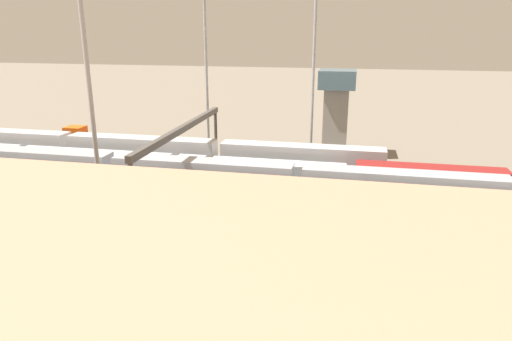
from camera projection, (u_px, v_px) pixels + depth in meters
The scene contains 19 objects.
ground_plane at pixel (196, 191), 61.37m from camera, with size 400.00×400.00×0.00m, color #756B5B.
track_bed_0 at pixel (222, 165), 73.03m from camera, with size 140.00×2.80×0.12m, color #3D3833.
track_bed_1 at pixel (213, 174), 68.36m from camera, with size 140.00×2.80×0.12m, color #3D3833.
track_bed_2 at pixel (202, 185), 63.69m from camera, with size 140.00×2.80×0.12m, color #4C443D.
track_bed_3 at pixel (190, 197), 59.01m from camera, with size 140.00×2.80×0.12m, color #4C443D.
track_bed_4 at pixel (176, 212), 54.34m from camera, with size 140.00×2.80×0.12m, color #3D3833.
track_bed_5 at pixel (158, 229), 49.67m from camera, with size 140.00×2.80×0.12m, color #4C443D.
train_on_track_4 at pixel (139, 193), 54.62m from camera, with size 139.00×3.06×4.40m.
train_on_track_1 at pixel (142, 153), 69.78m from camera, with size 71.40×3.06×5.00m.
train_on_track_3 at pixel (202, 179), 57.92m from camera, with size 119.80×3.06×5.00m.
train_on_track_0 at pixel (92, 145), 76.86m from camera, with size 10.00×3.00×5.00m.
train_on_track_5 at pixel (138, 205), 49.33m from camera, with size 71.40×3.06×5.00m.
train_on_track_2 at pixel (158, 168), 64.34m from camera, with size 90.60×3.06×4.40m.
light_mast_0 at pixel (205, 30), 71.19m from camera, with size 2.80×0.70×33.00m.
light_mast_1 at pixel (88, 75), 41.99m from camera, with size 2.80×0.70×26.00m.
light_mast_2 at pixel (314, 52), 67.46m from camera, with size 2.80×0.70×27.44m.
signal_gantry at pixel (183, 135), 59.43m from camera, with size 0.70×30.00×8.80m.
maintenance_shed at pixel (138, 313), 26.23m from camera, with size 47.32×21.54×10.56m, color tan.
control_tower at pixel (336, 106), 76.99m from camera, with size 6.00×6.00×14.25m.
Camera 1 is at (-19.72, 54.90, 20.83)m, focal length 32.31 mm.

